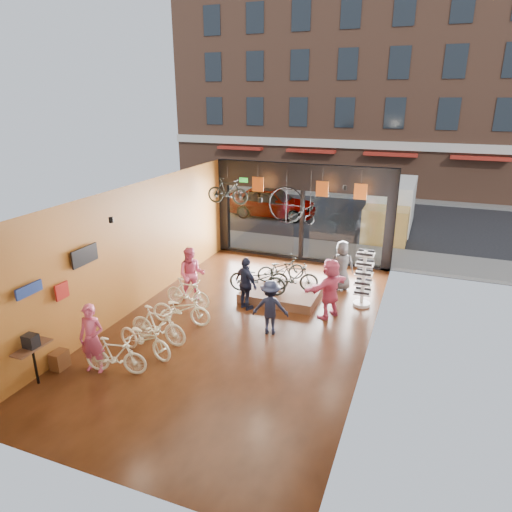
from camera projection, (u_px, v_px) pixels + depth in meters
The scene contains 35 objects.
ground_plane at pixel (243, 326), 13.06m from camera, with size 7.00×12.00×0.04m, color black.
ceiling at pixel (242, 193), 11.78m from camera, with size 7.00×12.00×0.04m, color black.
wall_left at pixel (134, 248), 13.62m from camera, with size 0.04×12.00×3.80m, color #AF792C.
wall_right at pixel (374, 281), 11.23m from camera, with size 0.04×12.00×3.80m, color beige.
wall_back at pixel (94, 387), 7.12m from camera, with size 7.00×0.04×3.80m, color beige.
storefront at pixel (302, 213), 17.70m from camera, with size 7.00×0.26×3.80m, color black, non-canonical shape.
exit_sign at pixel (244, 180), 18.03m from camera, with size 0.35×0.06×0.18m, color #198C26.
street_road at pixel (343, 210), 26.25m from camera, with size 30.00×18.00×0.02m, color black.
sidewalk_near at pixel (308, 249), 19.37m from camera, with size 30.00×2.40×0.12m, color slate.
sidewalk_far at pixel (355, 195), 29.75m from camera, with size 30.00×2.00×0.12m, color slate.
opposite_building at pixel (369, 83), 29.64m from camera, with size 26.00×5.00×14.00m, color brown.
street_car at pixel (271, 202), 24.48m from camera, with size 1.92×4.77×1.62m, color gray.
box_truck at pixel (390, 209), 21.36m from camera, with size 1.98×5.94×2.34m, color silver, non-canonical shape.
floor_bike_1 at pixel (116, 356), 10.67m from camera, with size 0.43×1.52×0.92m, color white.
floor_bike_2 at pixel (145, 338), 11.43m from camera, with size 0.61×1.75×0.92m, color white.
floor_bike_3 at pixel (158, 325), 11.98m from camera, with size 0.48×1.69×1.02m, color white.
floor_bike_4 at pixel (181, 309), 12.99m from camera, with size 0.61×1.75×0.92m, color white.
floor_bike_5 at pixel (188, 293), 14.04m from camera, with size 0.43×1.53×0.92m, color white.
display_platform at pixel (282, 294), 14.75m from camera, with size 2.40×1.80×0.30m, color brown.
display_bike_left at pixel (257, 279), 14.28m from camera, with size 0.65×1.85×0.97m, color black.
display_bike_mid at pixel (294, 277), 14.46m from camera, with size 0.44×1.55×0.93m, color black.
display_bike_right at pixel (281, 269), 15.29m from camera, with size 0.56×1.61×0.85m, color black.
customer_0 at pixel (92, 338), 10.63m from camera, with size 0.62×0.41×1.71m, color #CC4C72.
customer_1 at pixel (192, 275), 14.34m from camera, with size 0.86×0.67×1.77m, color #CC4C72.
customer_2 at pixel (246, 284), 13.79m from camera, with size 0.97×0.40×1.66m, color #161C33.
customer_3 at pixel (270, 307), 12.38m from camera, with size 1.00×0.57×1.54m, color #161C33.
customer_4 at pixel (342, 266), 15.21m from camera, with size 0.83×0.54×1.69m, color #3F3F44.
customer_5 at pixel (330, 288), 13.27m from camera, with size 1.68×0.54×1.82m, color #CC4C72.
sunglasses_rack at pixel (363, 279), 13.98m from camera, with size 0.53×0.44×1.80m, color white, non-canonical shape.
wall_merch at pixel (53, 317), 10.69m from camera, with size 0.40×2.40×2.60m, color navy, non-canonical shape.
penny_farthing at pixel (294, 207), 16.04m from camera, with size 1.63×0.06×1.31m, color black, non-canonical shape.
hung_bike at pixel (228, 191), 16.57m from camera, with size 0.45×1.58×0.95m, color black.
jersey_left at pixel (258, 184), 17.14m from camera, with size 0.45×0.03×0.55m, color #CC5919.
jersey_mid at pixel (322, 189), 16.30m from camera, with size 0.45×0.03×0.55m, color #CC5919.
jersey_right at pixel (361, 192), 15.84m from camera, with size 0.45×0.03×0.55m, color #CC5919.
Camera 1 is at (4.53, -10.74, 6.21)m, focal length 32.00 mm.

